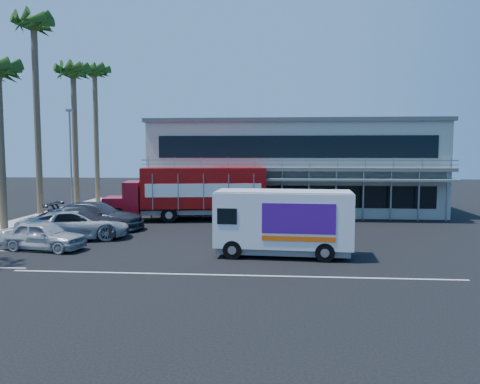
# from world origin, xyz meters

# --- Properties ---
(ground) EXTENTS (120.00, 120.00, 0.00)m
(ground) POSITION_xyz_m (0.00, 0.00, 0.00)
(ground) COLOR black
(ground) RESTS_ON ground
(building) EXTENTS (22.40, 12.00, 7.30)m
(building) POSITION_xyz_m (3.00, 14.94, 3.66)
(building) COLOR #A0A597
(building) RESTS_ON ground
(curb_strip) EXTENTS (3.00, 32.00, 0.16)m
(curb_strip) POSITION_xyz_m (-15.00, 6.00, 0.08)
(curb_strip) COLOR #A5A399
(curb_strip) RESTS_ON ground
(palm_d) EXTENTS (2.80, 2.80, 14.75)m
(palm_d) POSITION_xyz_m (-15.20, 8.00, 12.80)
(palm_d) COLOR brown
(palm_d) RESTS_ON ground
(palm_e) EXTENTS (2.80, 2.80, 12.25)m
(palm_e) POSITION_xyz_m (-14.70, 13.00, 10.57)
(palm_e) COLOR brown
(palm_e) RESTS_ON ground
(palm_f) EXTENTS (2.80, 2.80, 13.25)m
(palm_f) POSITION_xyz_m (-15.10, 18.50, 11.47)
(palm_f) COLOR brown
(palm_f) RESTS_ON ground
(light_pole_far) EXTENTS (0.50, 0.25, 8.09)m
(light_pole_far) POSITION_xyz_m (-14.20, 11.00, 4.50)
(light_pole_far) COLOR gray
(light_pole_far) RESTS_ON ground
(red_truck) EXTENTS (11.35, 4.15, 3.73)m
(red_truck) POSITION_xyz_m (-4.21, 8.39, 2.05)
(red_truck) COLOR maroon
(red_truck) RESTS_ON ground
(white_van) EXTENTS (6.39, 2.53, 3.07)m
(white_van) POSITION_xyz_m (1.99, -2.43, 1.62)
(white_van) COLOR white
(white_van) RESTS_ON ground
(parked_car_a) EXTENTS (4.42, 2.36, 1.43)m
(parked_car_a) POSITION_xyz_m (-9.81, -2.00, 0.72)
(parked_car_a) COLOR #A8AAAF
(parked_car_a) RESTS_ON ground
(parked_car_b) EXTENTS (5.15, 1.98, 1.67)m
(parked_car_b) POSITION_xyz_m (-9.50, 1.20, 0.84)
(parked_car_b) COLOR black
(parked_car_b) RESTS_ON ground
(parked_car_c) EXTENTS (6.49, 4.73, 1.64)m
(parked_car_c) POSITION_xyz_m (-9.50, 0.80, 0.82)
(parked_car_c) COLOR #BCBCBE
(parked_car_c) RESTS_ON ground
(parked_car_d) EXTENTS (6.00, 2.57, 1.72)m
(parked_car_d) POSITION_xyz_m (-9.50, 4.00, 0.86)
(parked_car_d) COLOR #2A2E39
(parked_car_d) RESTS_ON ground
(parked_car_e) EXTENTS (4.04, 1.92, 1.33)m
(parked_car_e) POSITION_xyz_m (-10.53, 10.38, 0.67)
(parked_car_e) COLOR slate
(parked_car_e) RESTS_ON ground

